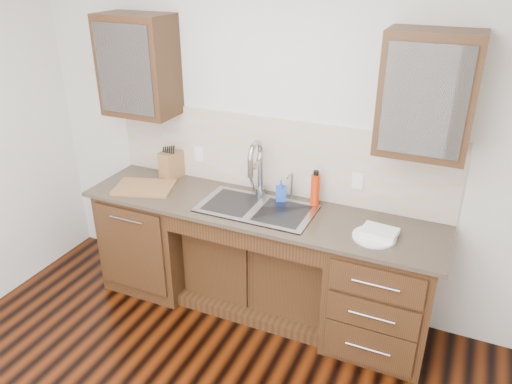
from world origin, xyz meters
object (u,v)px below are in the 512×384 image
at_px(soap_bottle, 281,191).
at_px(cutting_board, 144,187).
at_px(plate, 374,237).
at_px(knife_block, 172,164).
at_px(water_bottle, 315,190).

xyz_separation_m(soap_bottle, cutting_board, (-1.07, -0.24, -0.07)).
bearing_deg(plate, knife_block, 169.79).
distance_m(knife_block, cutting_board, 0.33).
bearing_deg(plate, soap_bottle, 161.65).
relative_size(water_bottle, cutting_board, 0.55).
distance_m(water_bottle, cutting_board, 1.35).
xyz_separation_m(water_bottle, knife_block, (-1.24, 0.02, -0.01)).
distance_m(soap_bottle, knife_block, 0.99).
height_order(soap_bottle, knife_block, knife_block).
xyz_separation_m(water_bottle, plate, (0.50, -0.29, -0.11)).
xyz_separation_m(soap_bottle, knife_block, (-0.99, 0.06, 0.03)).
relative_size(soap_bottle, cutting_board, 0.38).
distance_m(water_bottle, plate, 0.59).
bearing_deg(plate, water_bottle, 150.07).
height_order(knife_block, cutting_board, knife_block).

